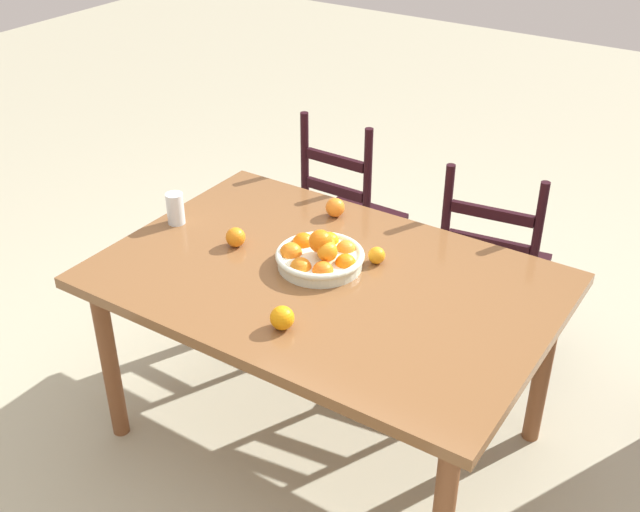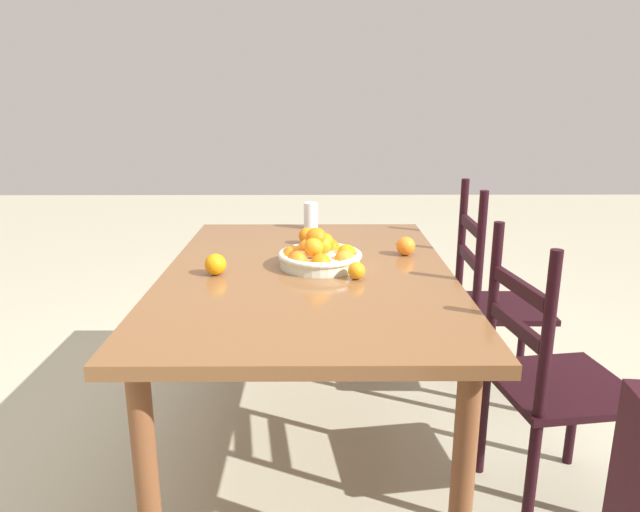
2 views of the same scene
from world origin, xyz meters
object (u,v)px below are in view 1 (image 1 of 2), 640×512
fruit_bowl (320,255)px  drinking_glass (175,209)px  orange_loose_2 (377,255)px  chair_by_cabinet (349,223)px  orange_loose_3 (236,237)px  chair_near_window (491,272)px  orange_loose_1 (335,207)px  dining_table (326,294)px  orange_loose_0 (282,318)px

fruit_bowl → drinking_glass: 0.64m
orange_loose_2 → chair_by_cabinet: bearing=127.8°
orange_loose_3 → chair_by_cabinet: bearing=90.8°
chair_by_cabinet → orange_loose_2: chair_by_cabinet is taller
chair_near_window → chair_by_cabinet: (-0.72, 0.02, 0.01)m
fruit_bowl → orange_loose_1: 0.38m
orange_loose_2 → fruit_bowl: bearing=-140.8°
fruit_bowl → orange_loose_2: 0.20m
chair_near_window → orange_loose_2: chair_near_window is taller
fruit_bowl → orange_loose_1: size_ratio=4.18×
chair_near_window → orange_loose_3: (-0.70, -0.81, 0.34)m
dining_table → fruit_bowl: 0.14m
orange_loose_2 → orange_loose_3: bearing=-160.0°
dining_table → orange_loose_2: orange_loose_2 is taller
fruit_bowl → orange_loose_1: fruit_bowl is taller
fruit_bowl → orange_loose_1: bearing=114.1°
orange_loose_0 → orange_loose_3: (-0.44, 0.32, -0.00)m
chair_near_window → orange_loose_2: (-0.21, -0.63, 0.33)m
chair_near_window → orange_loose_2: bearing=63.4°
dining_table → drinking_glass: 0.71m
chair_near_window → chair_by_cabinet: bearing=-9.7°
orange_loose_1 → drinking_glass: size_ratio=0.60×
dining_table → orange_loose_3: orange_loose_3 is taller
chair_near_window → fruit_bowl: (-0.37, -0.76, 0.34)m
dining_table → orange_loose_0: bearing=-81.2°
chair_near_window → orange_loose_3: chair_near_window is taller
chair_near_window → orange_loose_0: size_ratio=12.37×
orange_loose_1 → orange_loose_0: bearing=-70.2°
orange_loose_1 → orange_loose_2: 0.38m
dining_table → orange_loose_1: 0.46m
drinking_glass → chair_near_window: bearing=38.4°
orange_loose_3 → drinking_glass: bearing=177.6°
orange_loose_1 → dining_table: bearing=-62.0°
orange_loose_0 → drinking_glass: bearing=155.8°
dining_table → orange_loose_2: (0.10, 0.17, 0.11)m
fruit_bowl → orange_loose_3: size_ratio=4.32×
chair_by_cabinet → orange_loose_3: bearing=91.7°
orange_loose_0 → orange_loose_2: orange_loose_0 is taller
chair_near_window → chair_by_cabinet: 0.72m
chair_near_window → drinking_glass: (-1.01, -0.80, 0.36)m
chair_near_window → drinking_glass: bearing=30.3°
chair_near_window → fruit_bowl: size_ratio=3.03×
fruit_bowl → orange_loose_0: bearing=-74.5°
orange_loose_1 → chair_by_cabinet: bearing=114.1°
orange_loose_3 → drinking_glass: size_ratio=0.58×
orange_loose_2 → orange_loose_3: orange_loose_3 is taller
fruit_bowl → orange_loose_0: fruit_bowl is taller
orange_loose_1 → drinking_glass: drinking_glass is taller
orange_loose_2 → chair_near_window: bearing=71.5°
chair_near_window → chair_by_cabinet: size_ratio=0.96×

